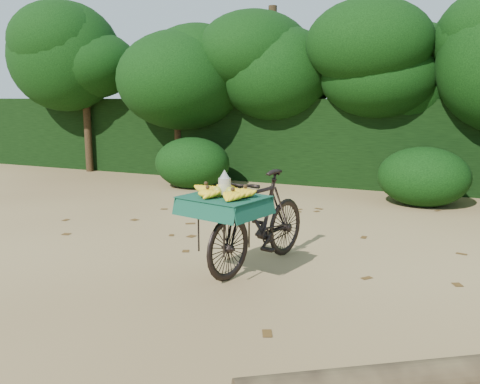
% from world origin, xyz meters
% --- Properties ---
extents(ground, '(80.00, 80.00, 0.00)m').
position_xyz_m(ground, '(0.00, 0.00, 0.00)').
color(ground, tan).
rests_on(ground, ground).
extents(vendor_bicycle, '(1.01, 1.88, 1.06)m').
position_xyz_m(vendor_bicycle, '(0.15, 0.16, 0.54)').
color(vendor_bicycle, black).
rests_on(vendor_bicycle, ground).
extents(hedge_backdrop, '(26.00, 1.80, 1.80)m').
position_xyz_m(hedge_backdrop, '(0.00, 6.30, 0.90)').
color(hedge_backdrop, black).
rests_on(hedge_backdrop, ground).
extents(tree_row, '(14.50, 2.00, 4.00)m').
position_xyz_m(tree_row, '(-0.65, 5.50, 2.00)').
color(tree_row, black).
rests_on(tree_row, ground).
extents(bush_clumps, '(8.80, 1.70, 0.90)m').
position_xyz_m(bush_clumps, '(0.50, 4.30, 0.45)').
color(bush_clumps, black).
rests_on(bush_clumps, ground).
extents(leaf_litter, '(7.00, 7.30, 0.01)m').
position_xyz_m(leaf_litter, '(0.00, 0.65, 0.01)').
color(leaf_litter, '#503515').
rests_on(leaf_litter, ground).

